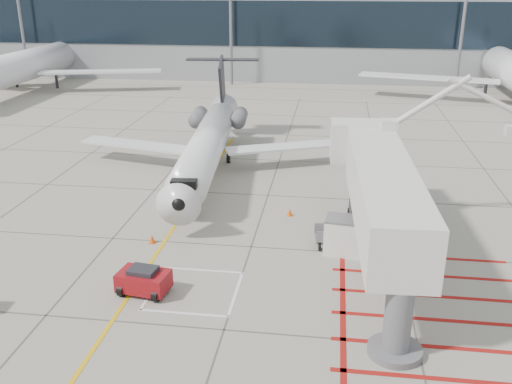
# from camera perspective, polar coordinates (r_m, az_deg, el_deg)

# --- Properties ---
(ground_plane) EXTENTS (260.00, 260.00, 0.00)m
(ground_plane) POSITION_cam_1_polar(r_m,az_deg,el_deg) (28.18, -1.68, -9.07)
(ground_plane) COLOR gray
(ground_plane) RESTS_ON ground
(regional_jet) EXTENTS (24.00, 29.18, 7.19)m
(regional_jet) POSITION_cam_1_polar(r_m,az_deg,el_deg) (40.61, -5.38, 5.79)
(regional_jet) COLOR silver
(regional_jet) RESTS_ON ground_plane
(jet_bridge) EXTENTS (9.64, 19.07, 7.48)m
(jet_bridge) POSITION_cam_1_polar(r_m,az_deg,el_deg) (27.92, 12.63, -1.35)
(jet_bridge) COLOR silver
(jet_bridge) RESTS_ON ground_plane
(pushback_tug) EXTENTS (2.53, 1.78, 1.37)m
(pushback_tug) POSITION_cam_1_polar(r_m,az_deg,el_deg) (27.55, -11.17, -8.61)
(pushback_tug) COLOR maroon
(pushback_tug) RESTS_ON ground_plane
(baggage_cart) EXTENTS (2.09, 1.48, 1.22)m
(baggage_cart) POSITION_cam_1_polar(r_m,az_deg,el_deg) (31.70, 7.69, -4.45)
(baggage_cart) COLOR #59585D
(baggage_cart) RESTS_ON ground_plane
(ground_power_unit) EXTENTS (2.71, 1.81, 2.01)m
(ground_power_unit) POSITION_cam_1_polar(r_m,az_deg,el_deg) (30.96, 9.29, -4.38)
(ground_power_unit) COLOR white
(ground_power_unit) RESTS_ON ground_plane
(cone_nose) EXTENTS (0.36, 0.36, 0.50)m
(cone_nose) POSITION_cam_1_polar(r_m,az_deg,el_deg) (32.55, -10.36, -4.62)
(cone_nose) COLOR #DD480B
(cone_nose) RESTS_ON ground_plane
(cone_side) EXTENTS (0.35, 0.35, 0.48)m
(cone_side) POSITION_cam_1_polar(r_m,az_deg,el_deg) (35.65, 3.39, -2.01)
(cone_side) COLOR #DA520B
(cone_side) RESTS_ON ground_plane
(terminal_building) EXTENTS (180.00, 28.00, 14.00)m
(terminal_building) POSITION_cam_1_polar(r_m,az_deg,el_deg) (94.55, 11.83, 16.07)
(terminal_building) COLOR gray
(terminal_building) RESTS_ON ground_plane
(terminal_glass_band) EXTENTS (180.00, 0.10, 6.00)m
(terminal_glass_band) POSITION_cam_1_polar(r_m,az_deg,el_deg) (80.49, 12.47, 15.99)
(terminal_glass_band) COLOR black
(terminal_glass_band) RESTS_ON ground_plane
(bg_aircraft_b) EXTENTS (34.63, 38.48, 11.54)m
(bg_aircraft_b) POSITION_cam_1_polar(r_m,az_deg,el_deg) (80.97, -22.20, 13.42)
(bg_aircraft_b) COLOR silver
(bg_aircraft_b) RESTS_ON ground_plane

